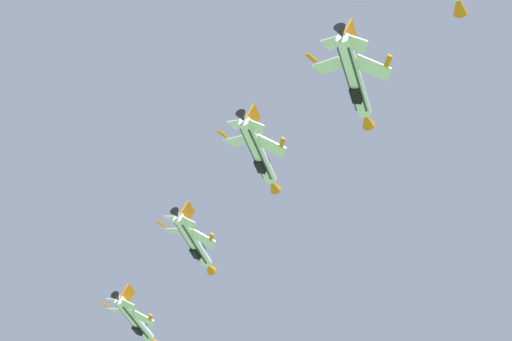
# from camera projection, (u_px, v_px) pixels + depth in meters

# --- Properties ---
(fighter_jet_lead) EXTENTS (9.77, 15.96, 5.18)m
(fighter_jet_lead) POSITION_uv_depth(u_px,v_px,m) (135.00, 320.00, 127.26)
(fighter_jet_lead) COLOR white
(fighter_jet_left_wing) EXTENTS (9.56, 15.96, 5.33)m
(fighter_jet_left_wing) POSITION_uv_depth(u_px,v_px,m) (194.00, 242.00, 118.19)
(fighter_jet_left_wing) COLOR white
(fighter_jet_right_wing) EXTENTS (9.69, 15.96, 5.24)m
(fighter_jet_right_wing) POSITION_uv_depth(u_px,v_px,m) (259.00, 153.00, 105.13)
(fighter_jet_right_wing) COLOR white
(fighter_jet_left_outer) EXTENTS (9.88, 15.96, 5.09)m
(fighter_jet_left_outer) POSITION_uv_depth(u_px,v_px,m) (355.00, 79.00, 90.33)
(fighter_jet_left_outer) COLOR white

